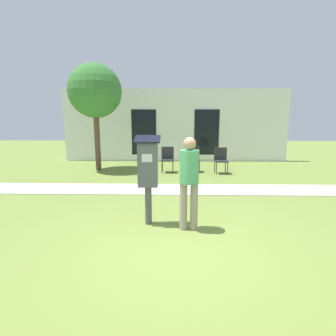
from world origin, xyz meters
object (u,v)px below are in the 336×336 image
object	(u,v)px
outdoor_chair_right	(221,158)
parking_meter	(148,169)
person_standing	(189,176)
outdoor_chair_middle	(194,157)
outdoor_chair_left	(168,157)

from	to	relation	value
outdoor_chair_right	parking_meter	bearing A→B (deg)	-133.69
parking_meter	person_standing	xyz separation A→B (m)	(0.71, -0.23, -0.09)
parking_meter	person_standing	distance (m)	0.75
person_standing	outdoor_chair_middle	bearing A→B (deg)	109.84
person_standing	outdoor_chair_right	world-z (taller)	person_standing
parking_meter	outdoor_chair_middle	bearing A→B (deg)	76.71
outdoor_chair_right	outdoor_chair_middle	bearing A→B (deg)	144.04
person_standing	outdoor_chair_right	bearing A→B (deg)	98.93
person_standing	outdoor_chair_left	size ratio (longest dim) A/B	1.76
outdoor_chair_right	outdoor_chair_left	bearing A→B (deg)	155.67
person_standing	outdoor_chair_middle	size ratio (longest dim) A/B	1.76
parking_meter	outdoor_chair_right	size ratio (longest dim) A/B	1.77
outdoor_chair_left	parking_meter	bearing A→B (deg)	-82.42
parking_meter	person_standing	world-z (taller)	parking_meter
person_standing	outdoor_chair_right	distance (m)	5.07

